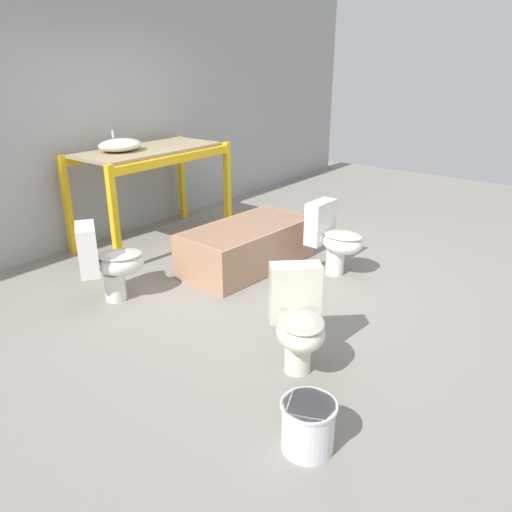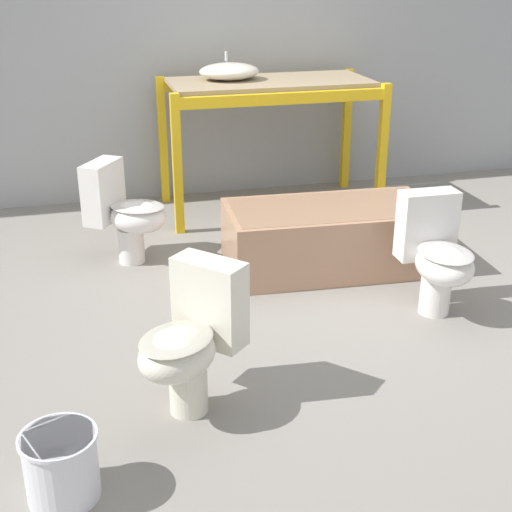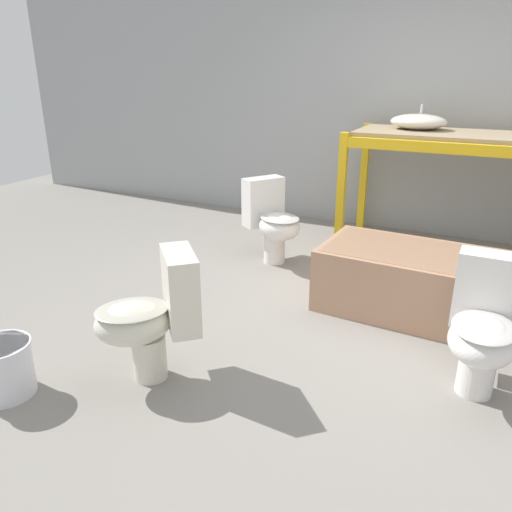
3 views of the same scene
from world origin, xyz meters
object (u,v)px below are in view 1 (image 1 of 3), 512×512
at_px(sink_basin, 120,145).
at_px(toilet_near, 108,261).
at_px(toilet_far, 333,237).
at_px(bathtub_main, 247,243).
at_px(toilet_extra, 298,320).
at_px(bucket_white, 308,425).

distance_m(sink_basin, toilet_near, 1.64).
height_order(sink_basin, toilet_far, sink_basin).
bearing_deg(sink_basin, bathtub_main, -75.53).
distance_m(toilet_near, toilet_extra, 1.96).
distance_m(bathtub_main, toilet_far, 0.91).
relative_size(bathtub_main, toilet_far, 2.02).
relative_size(toilet_near, bucket_white, 2.30).
xyz_separation_m(sink_basin, toilet_near, (-1.01, -1.00, -0.80)).
distance_m(toilet_far, bucket_white, 2.58).
relative_size(toilet_near, toilet_far, 1.00).
relative_size(bathtub_main, bucket_white, 4.63).
distance_m(toilet_near, bucket_white, 2.51).
relative_size(toilet_extra, bucket_white, 2.30).
relative_size(toilet_near, toilet_extra, 1.00).
height_order(toilet_near, bucket_white, toilet_near).
distance_m(sink_basin, bucket_white, 3.90).
height_order(toilet_extra, bucket_white, toilet_extra).
height_order(sink_basin, bathtub_main, sink_basin).
bearing_deg(toilet_near, bathtub_main, -75.98).
height_order(bathtub_main, bucket_white, bathtub_main).
distance_m(sink_basin, toilet_far, 2.55).
relative_size(sink_basin, toilet_near, 0.68).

